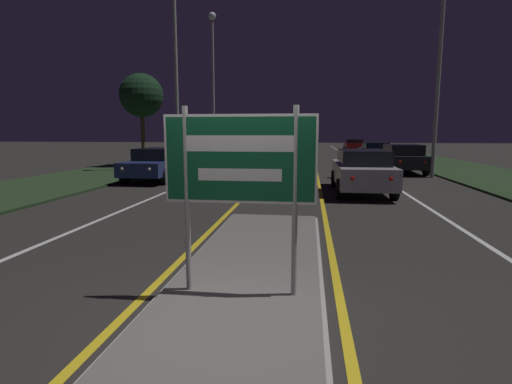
{
  "coord_description": "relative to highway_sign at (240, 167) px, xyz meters",
  "views": [
    {
      "loc": [
        0.83,
        -4.2,
        2.11
      ],
      "look_at": [
        0.0,
        2.08,
        1.16
      ],
      "focal_mm": 28.0,
      "sensor_mm": 36.0,
      "label": 1
    }
  ],
  "objects": [
    {
      "name": "edge_line_white_left",
      "position": [
        -7.2,
        24.43,
        -1.69
      ],
      "size": [
        0.1,
        70.0,
        0.01
      ],
      "color": "silver",
      "rests_on": "ground_plane"
    },
    {
      "name": "car_approaching_1",
      "position": [
        -2.67,
        21.76,
        -0.96
      ],
      "size": [
        1.88,
        4.69,
        1.4
      ],
      "color": "silver",
      "rests_on": "ground_plane"
    },
    {
      "name": "edge_line_white_right",
      "position": [
        7.2,
        24.43,
        -1.69
      ],
      "size": [
        0.1,
        70.0,
        0.01
      ],
      "color": "silver",
      "rests_on": "ground_plane"
    },
    {
      "name": "car_receding_2",
      "position": [
        5.59,
        25.31,
        -0.95
      ],
      "size": [
        1.98,
        4.26,
        1.4
      ],
      "color": "navy",
      "rests_on": "ground_plane"
    },
    {
      "name": "streetlight_right_near",
      "position": [
        6.61,
        14.88,
        5.19
      ],
      "size": [
        0.6,
        0.6,
        10.17
      ],
      "color": "#9E9E99",
      "rests_on": "ground_plane"
    },
    {
      "name": "lane_line_white_left",
      "position": [
        -4.2,
        24.43,
        -1.69
      ],
      "size": [
        0.12,
        70.0,
        0.01
      ],
      "color": "silver",
      "rests_on": "ground_plane"
    },
    {
      "name": "centre_line_yellow_left",
      "position": [
        -1.26,
        24.43,
        -1.69
      ],
      "size": [
        0.12,
        70.0,
        0.01
      ],
      "color": "gold",
      "rests_on": "ground_plane"
    },
    {
      "name": "car_receding_0",
      "position": [
        2.68,
        9.55,
        -0.9
      ],
      "size": [
        1.92,
        4.72,
        1.52
      ],
      "color": "#B7B7BC",
      "rests_on": "ground_plane"
    },
    {
      "name": "highway_sign",
      "position": [
        0.0,
        0.0,
        0.0
      ],
      "size": [
        1.87,
        0.07,
        2.33
      ],
      "color": "#9E9E99",
      "rests_on": "median_island"
    },
    {
      "name": "car_approaching_0",
      "position": [
        -5.83,
        12.15,
        -0.94
      ],
      "size": [
        1.94,
        4.4,
        1.42
      ],
      "color": "navy",
      "rests_on": "ground_plane"
    },
    {
      "name": "verge_right",
      "position": [
        9.5,
        19.43,
        -1.66
      ],
      "size": [
        5.0,
        100.0,
        0.08
      ],
      "color": "#23381E",
      "rests_on": "ground_plane"
    },
    {
      "name": "verge_left",
      "position": [
        -9.5,
        19.43,
        -1.66
      ],
      "size": [
        5.0,
        100.0,
        0.08
      ],
      "color": "#23381E",
      "rests_on": "ground_plane"
    },
    {
      "name": "streetlight_left_near",
      "position": [
        -6.2,
        16.21,
        5.05
      ],
      "size": [
        0.53,
        0.53,
        10.7
      ],
      "color": "#9E9E99",
      "rests_on": "ground_plane"
    },
    {
      "name": "car_receding_3",
      "position": [
        5.54,
        38.94,
        -0.95
      ],
      "size": [
        1.96,
        4.07,
        1.41
      ],
      "color": "maroon",
      "rests_on": "ground_plane"
    },
    {
      "name": "roadside_palm_left",
      "position": [
        -9.26,
        18.73,
        2.59
      ],
      "size": [
        2.61,
        2.61,
        5.54
      ],
      "color": "#4C3823",
      "rests_on": "verge_left"
    },
    {
      "name": "lane_line_white_right",
      "position": [
        4.2,
        24.43,
        -1.69
      ],
      "size": [
        0.12,
        70.0,
        0.01
      ],
      "color": "silver",
      "rests_on": "ground_plane"
    },
    {
      "name": "ground_plane",
      "position": [
        0.0,
        -0.57,
        -1.7
      ],
      "size": [
        160.0,
        160.0,
        0.0
      ],
      "primitive_type": "plane",
      "color": "#282623"
    },
    {
      "name": "centre_line_yellow_right",
      "position": [
        1.26,
        24.43,
        -1.69
      ],
      "size": [
        0.12,
        70.0,
        0.01
      ],
      "color": "gold",
      "rests_on": "ground_plane"
    },
    {
      "name": "streetlight_left_far",
      "position": [
        -6.46,
        25.54,
        5.38
      ],
      "size": [
        0.56,
        0.56,
        10.89
      ],
      "color": "#9E9E99",
      "rests_on": "ground_plane"
    },
    {
      "name": "median_island",
      "position": [
        0.0,
        0.0,
        -1.66
      ],
      "size": [
        2.14,
        9.74,
        0.1
      ],
      "color": "#999993",
      "rests_on": "ground_plane"
    },
    {
      "name": "car_receding_1",
      "position": [
        5.7,
        17.16,
        -0.92
      ],
      "size": [
        1.98,
        4.65,
        1.49
      ],
      "color": "black",
      "rests_on": "ground_plane"
    }
  ]
}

